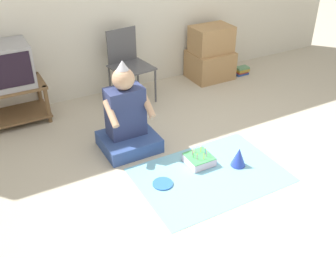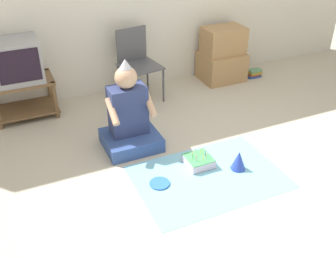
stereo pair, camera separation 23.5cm
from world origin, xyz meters
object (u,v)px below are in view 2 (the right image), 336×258
Objects in this scene: cardboard_box_stack at (222,56)px; paper_plate at (160,183)px; book_pile at (254,73)px; tv at (17,61)px; birthday_cake at (199,161)px; person_seated at (129,119)px; party_hat_blue at (239,160)px; folding_chair at (137,60)px.

cardboard_box_stack is 3.96× the size of paper_plate.
book_pile is 1.12× the size of paper_plate.
tv is 2.19m from birthday_cake.
person_seated is 3.82× the size of birthday_cake.
tv is 2.68× the size of paper_plate.
tv is 2.51m from party_hat_blue.
cardboard_box_stack is 3.55× the size of book_pile.
birthday_cake reaches higher than book_pile.
party_hat_blue is (-1.35, -1.68, 0.05)m from book_pile.
person_seated is at bearing 128.49° from birthday_cake.
paper_plate is (0.02, -0.69, -0.29)m from person_seated.
cardboard_box_stack is at bearing 31.73° from person_seated.
birthday_cake is at bearing -51.21° from tv.
tv is at bearing 128.94° from person_seated.
person_seated is (-1.66, -1.02, -0.03)m from cardboard_box_stack.
party_hat_blue is at bearing -33.51° from birthday_cake.
party_hat_blue is at bearing -48.64° from tv.
birthday_cake is 1.32× the size of paper_plate.
party_hat_blue reaches higher than paper_plate.
folding_chair is 4.18× the size of book_pile.
folding_chair is at bearing 75.57° from paper_plate.
cardboard_box_stack reaches higher than paper_plate.
cardboard_box_stack reaches higher than party_hat_blue.
folding_chair is 3.53× the size of birthday_cake.
book_pile is at bearing 37.35° from paper_plate.
birthday_cake is at bearing -137.97° from book_pile.
folding_chair is 1.71m from book_pile.
tv reaches higher than birthday_cake.
birthday_cake is 0.37m from party_hat_blue.
folding_chair is at bearing 90.38° from birthday_cake.
person_seated is 1.11m from party_hat_blue.
tv reaches higher than cardboard_box_stack.
party_hat_blue is (-0.89, -1.80, -0.23)m from cardboard_box_stack.
party_hat_blue is at bearing -116.32° from cardboard_box_stack.
paper_plate is at bearing -88.30° from person_seated.
tv is 2.39× the size of book_pile.
cardboard_box_stack is 3.89× the size of party_hat_blue.
tv is at bearing 116.61° from paper_plate.
person_seated is (-0.45, -0.99, -0.19)m from folding_chair.
birthday_cake is (-1.19, -1.61, -0.28)m from cardboard_box_stack.
cardboard_box_stack is (2.51, -0.04, -0.33)m from tv.
paper_plate is (-2.09, -1.59, -0.04)m from book_pile.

